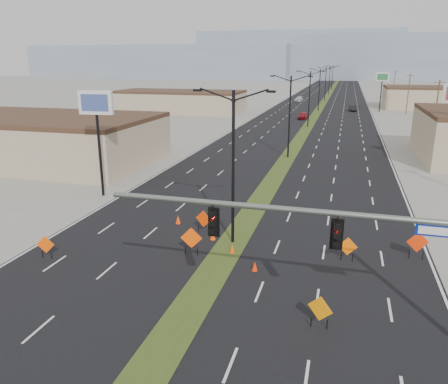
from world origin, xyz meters
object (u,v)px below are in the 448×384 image
(signal_mast, at_px, (386,251))
(cone_1, at_px, (255,266))
(construction_sign_2, at_px, (191,239))
(streetlight_6, at_px, (332,77))
(streetlight_2, at_px, (309,97))
(car_far, at_px, (299,99))
(construction_sign_1, at_px, (203,220))
(streetlight_0, at_px, (233,164))
(construction_sign_4, at_px, (348,247))
(car_mid, at_px, (353,108))
(car_left, at_px, (303,116))
(streetlight_4, at_px, (325,83))
(streetlight_5, at_px, (330,79))
(pole_sign_west, at_px, (96,111))
(pole_sign_east_far, at_px, (382,80))
(cone_3, at_px, (178,220))
(construction_sign_0, at_px, (46,245))
(streetlight_1, at_px, (290,114))
(construction_sign_5, at_px, (418,243))
(streetlight_3, at_px, (319,88))
(cone_0, at_px, (213,235))
(construction_sign_3, at_px, (320,310))
(cone_2, at_px, (232,249))

(signal_mast, bearing_deg, cone_1, 134.90)
(construction_sign_2, bearing_deg, signal_mast, -43.37)
(streetlight_6, bearing_deg, streetlight_2, -90.00)
(car_far, xyz_separation_m, construction_sign_1, (4.87, -107.45, 0.26))
(streetlight_0, bearing_deg, construction_sign_4, -6.84)
(car_mid, bearing_deg, car_left, -124.48)
(streetlight_4, height_order, car_far, streetlight_4)
(streetlight_5, relative_size, car_left, 2.37)
(car_mid, xyz_separation_m, cone_1, (-5.91, -89.44, -0.38))
(construction_sign_1, bearing_deg, pole_sign_west, 167.83)
(signal_mast, bearing_deg, pole_sign_east_far, 86.57)
(streetlight_6, height_order, cone_3, streetlight_6)
(streetlight_6, distance_m, construction_sign_1, 166.92)
(car_far, bearing_deg, construction_sign_0, -86.36)
(signal_mast, relative_size, streetlight_1, 1.63)
(construction_sign_1, relative_size, cone_1, 2.78)
(signal_mast, xyz_separation_m, streetlight_6, (-8.56, 178.00, 0.63))
(car_mid, bearing_deg, construction_sign_1, -102.99)
(streetlight_1, bearing_deg, construction_sign_5, -67.27)
(construction_sign_1, xyz_separation_m, construction_sign_5, (13.94, -0.60, 0.09))
(signal_mast, relative_size, streetlight_2, 1.63)
(streetlight_1, relative_size, pole_sign_west, 1.08)
(streetlight_2, distance_m, car_mid, 31.21)
(construction_sign_5, distance_m, cone_3, 16.42)
(streetlight_0, xyz_separation_m, pole_sign_west, (-14.00, 7.25, 2.17))
(streetlight_4, xyz_separation_m, cone_3, (-4.81, -109.69, -5.09))
(streetlight_1, distance_m, streetlight_5, 112.00)
(streetlight_1, bearing_deg, streetlight_5, 90.00)
(streetlight_3, bearing_deg, cone_0, -90.97)
(streetlight_4, relative_size, construction_sign_3, 6.15)
(construction_sign_3, xyz_separation_m, pole_sign_west, (-20.24, 15.74, 6.63))
(streetlight_3, relative_size, pole_sign_west, 1.08)
(streetlight_2, bearing_deg, streetlight_0, -90.00)
(streetlight_6, distance_m, car_left, 101.01)
(construction_sign_0, relative_size, construction_sign_1, 0.89)
(construction_sign_0, xyz_separation_m, construction_sign_1, (8.00, 6.62, 0.11))
(cone_0, bearing_deg, car_mid, 83.61)
(streetlight_1, bearing_deg, signal_mast, -77.31)
(construction_sign_4, bearing_deg, streetlight_0, 171.87)
(construction_sign_2, height_order, pole_sign_west, pole_sign_west)
(streetlight_0, xyz_separation_m, construction_sign_4, (7.40, -0.89, -4.52))
(streetlight_3, relative_size, pole_sign_east_far, 1.09)
(streetlight_2, xyz_separation_m, streetlight_4, (0.00, 56.00, 0.00))
(car_left, relative_size, pole_sign_east_far, 0.46)
(construction_sign_1, distance_m, cone_2, 4.07)
(car_mid, height_order, cone_1, car_mid)
(streetlight_3, distance_m, construction_sign_1, 83.00)
(construction_sign_1, bearing_deg, car_mid, 98.46)
(car_mid, xyz_separation_m, construction_sign_4, (-0.77, -86.64, 0.22))
(streetlight_4, bearing_deg, cone_0, -90.73)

